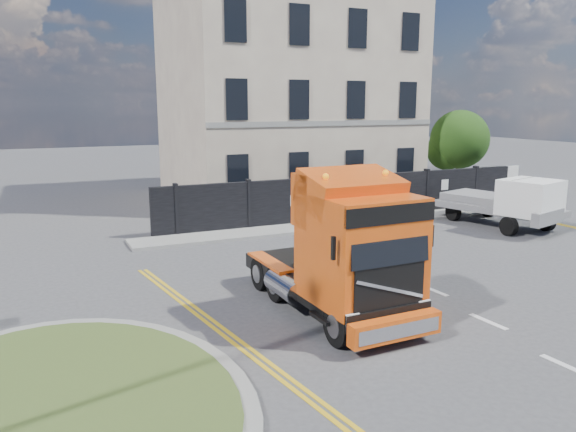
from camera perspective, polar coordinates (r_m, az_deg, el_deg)
name	(u,v)px	position (r m, az deg, el deg)	size (l,w,h in m)	color
ground	(333,301)	(15.01, 4.62, -8.59)	(120.00, 120.00, 0.00)	#424244
traffic_island	(50,414)	(10.57, -23.02, -17.99)	(6.80, 6.80, 0.17)	gray
hoarding_fence	(364,197)	(25.54, 7.73, 1.96)	(18.80, 0.25, 2.00)	black
georgian_building	(285,92)	(31.58, -0.33, 12.52)	(12.30, 10.30, 12.80)	beige
tree	(456,142)	(32.45, 16.74, 7.20)	(3.20, 3.20, 4.80)	#382619
pavement_far	(364,222)	(24.67, 7.69, -0.59)	(20.00, 1.60, 0.12)	gray
truck	(347,256)	(13.37, 5.99, -4.02)	(2.35, 5.94, 3.53)	black
flatbed_pickup	(517,202)	(24.75, 22.28, 1.30)	(3.39, 5.61, 2.16)	slate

